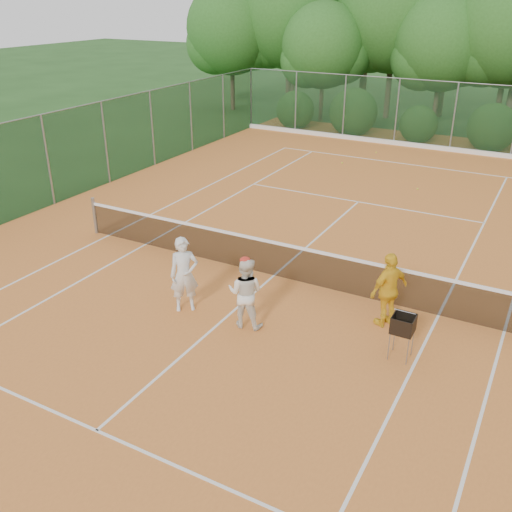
{
  "coord_description": "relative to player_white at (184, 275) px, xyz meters",
  "views": [
    {
      "loc": [
        5.79,
        -11.52,
        6.56
      ],
      "look_at": [
        0.15,
        -1.2,
        1.1
      ],
      "focal_mm": 40.0,
      "sensor_mm": 36.0,
      "label": 1
    }
  ],
  "objects": [
    {
      "name": "player_yellow",
      "position": [
        4.16,
        1.54,
        -0.03
      ],
      "size": [
        0.84,
        1.06,
        1.68
      ],
      "primitive_type": "imported",
      "rotation": [
        0.0,
        0.0,
        -2.08
      ],
      "color": "yellow",
      "rests_on": "clay_court"
    },
    {
      "name": "court_markings",
      "position": [
        1.0,
        2.42,
        -0.87
      ],
      "size": [
        11.03,
        23.83,
        0.01
      ],
      "color": "white",
      "rests_on": "clay_court"
    },
    {
      "name": "stray_ball_a",
      "position": [
        -1.22,
        13.08,
        -0.84
      ],
      "size": [
        0.07,
        0.07,
        0.07
      ],
      "primitive_type": "sphere",
      "color": "#CDE034",
      "rests_on": "clay_court"
    },
    {
      "name": "fence_back",
      "position": [
        1.0,
        17.42,
        0.63
      ],
      "size": [
        18.07,
        0.07,
        3.0
      ],
      "color": "#19381E",
      "rests_on": "clay_court"
    },
    {
      "name": "ground",
      "position": [
        1.0,
        2.42,
        -0.89
      ],
      "size": [
        120.0,
        120.0,
        0.0
      ],
      "primitive_type": "plane",
      "color": "#204719",
      "rests_on": "ground"
    },
    {
      "name": "tennis_net",
      "position": [
        1.0,
        2.42,
        -0.36
      ],
      "size": [
        11.97,
        0.1,
        1.1
      ],
      "color": "gray",
      "rests_on": "clay_court"
    },
    {
      "name": "player_white",
      "position": [
        0.0,
        0.0,
        0.0
      ],
      "size": [
        0.75,
        0.73,
        1.74
      ],
      "primitive_type": "imported",
      "rotation": [
        0.0,
        0.0,
        0.7
      ],
      "color": "silver",
      "rests_on": "clay_court"
    },
    {
      "name": "tropical_treeline",
      "position": [
        2.43,
        22.64,
        4.22
      ],
      "size": [
        32.1,
        8.49,
        15.03
      ],
      "color": "brown",
      "rests_on": "ground"
    },
    {
      "name": "ball_hopper",
      "position": [
        4.78,
        0.45,
        -0.12
      ],
      "size": [
        0.41,
        0.41,
        0.94
      ],
      "rotation": [
        0.0,
        0.0,
        -0.36
      ],
      "color": "gray",
      "rests_on": "clay_court"
    },
    {
      "name": "stray_ball_c",
      "position": [
        2.45,
        11.1,
        -0.84
      ],
      "size": [
        0.07,
        0.07,
        0.07
      ],
      "primitive_type": "sphere",
      "color": "#D1DC33",
      "rests_on": "clay_court"
    },
    {
      "name": "stray_ball_b",
      "position": [
        -0.49,
        15.43,
        -0.84
      ],
      "size": [
        0.07,
        0.07,
        0.07
      ],
      "primitive_type": "sphere",
      "color": "yellow",
      "rests_on": "clay_court"
    },
    {
      "name": "clay_court",
      "position": [
        1.0,
        2.42,
        -0.88
      ],
      "size": [
        18.0,
        36.0,
        0.02
      ],
      "primitive_type": "cube",
      "color": "orange",
      "rests_on": "ground"
    },
    {
      "name": "player_center_grp",
      "position": [
        1.53,
        0.04,
        -0.07
      ],
      "size": [
        0.87,
        0.74,
        1.62
      ],
      "color": "white",
      "rests_on": "clay_court"
    }
  ]
}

